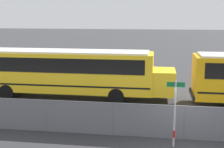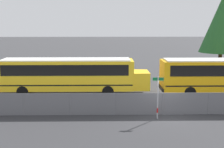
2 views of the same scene
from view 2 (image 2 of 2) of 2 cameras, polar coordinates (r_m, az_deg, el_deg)
The scene contains 5 objects.
ground_plane at distance 21.29m, azimuth 9.14°, elevation -7.34°, with size 200.00×200.00×0.00m, color #38383A.
fence at distance 21.07m, azimuth 9.20°, elevation -5.35°, with size 92.26×0.07×1.50m.
school_bus_2 at distance 26.55m, azimuth -7.71°, elevation 0.12°, with size 12.66×2.46×3.04m.
street_sign at distance 20.01m, azimuth 8.36°, elevation -4.10°, with size 0.70×0.09×2.74m.
tree_0 at distance 39.88m, azimuth 19.49°, elevation 8.64°, with size 5.24×5.24×9.22m.
Camera 2 is at (-3.73, -20.01, 6.23)m, focal length 50.00 mm.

